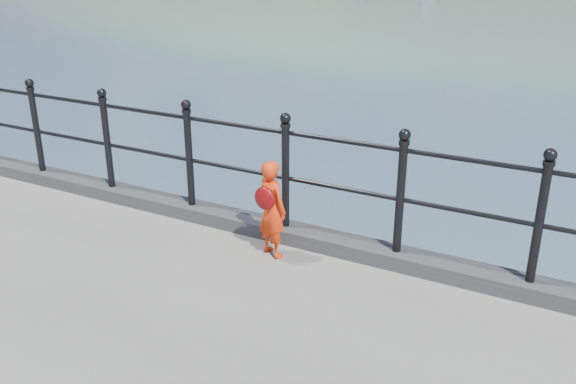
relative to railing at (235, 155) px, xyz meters
The scene contains 4 objects.
ground 1.83m from the railing, 90.00° to the left, with size 600.00×600.00×0.00m, color #2D4251.
kerb 0.75m from the railing, 140.53° to the right, with size 60.00×0.30×0.15m, color #28282B.
railing is the anchor object (origin of this frame).
child 0.83m from the railing, 30.18° to the right, with size 0.42×0.36×0.97m.
Camera 1 is at (3.36, -5.19, 3.78)m, focal length 38.00 mm.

